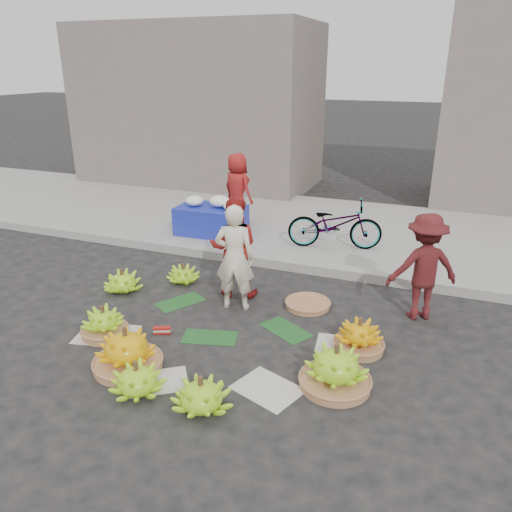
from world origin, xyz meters
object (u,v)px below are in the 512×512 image
(banana_bunch_4, at_px, (336,368))
(vendor_cream, at_px, (235,258))
(bicycle, at_px, (335,224))
(banana_bunch_0, at_px, (104,323))
(flower_table, at_px, (212,218))

(banana_bunch_4, bearing_deg, vendor_cream, 142.86)
(vendor_cream, height_order, bicycle, vendor_cream)
(bicycle, bearing_deg, vendor_cream, 148.90)
(banana_bunch_0, relative_size, flower_table, 0.44)
(bicycle, bearing_deg, banana_bunch_4, 179.73)
(banana_bunch_4, relative_size, vendor_cream, 0.52)
(banana_bunch_0, bearing_deg, flower_table, 95.22)
(banana_bunch_0, xyz_separation_m, bicycle, (1.95, 3.72, 0.37))
(banana_bunch_0, distance_m, banana_bunch_4, 2.83)
(banana_bunch_0, distance_m, vendor_cream, 1.81)
(banana_bunch_0, height_order, banana_bunch_4, banana_bunch_4)
(vendor_cream, xyz_separation_m, bicycle, (0.77, 2.45, -0.18))
(banana_bunch_4, distance_m, flower_table, 4.81)
(flower_table, distance_m, bicycle, 2.28)
(banana_bunch_4, distance_m, bicycle, 3.82)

